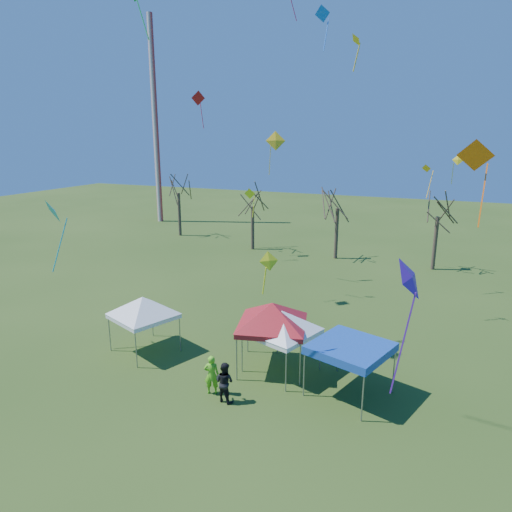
% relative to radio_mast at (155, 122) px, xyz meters
% --- Properties ---
extents(ground, '(140.00, 140.00, 0.00)m').
position_rel_radio_mast_xyz_m(ground, '(28.00, -34.00, -12.50)').
color(ground, '#2E4817').
rests_on(ground, ground).
extents(radio_mast, '(0.70, 0.70, 25.00)m').
position_rel_radio_mast_xyz_m(radio_mast, '(0.00, 0.00, 0.00)').
color(radio_mast, silver).
rests_on(radio_mast, ground).
extents(tree_0, '(3.83, 3.83, 8.44)m').
position_rel_radio_mast_xyz_m(tree_0, '(7.15, -6.62, -6.01)').
color(tree_0, '#3D2D21').
rests_on(tree_0, ground).
extents(tree_1, '(3.42, 3.42, 7.54)m').
position_rel_radio_mast_xyz_m(tree_1, '(17.23, -9.35, -6.71)').
color(tree_1, '#3D2D21').
rests_on(tree_1, ground).
extents(tree_2, '(3.71, 3.71, 8.18)m').
position_rel_radio_mast_xyz_m(tree_2, '(25.63, -9.62, -6.21)').
color(tree_2, '#3D2D21').
rests_on(tree_2, ground).
extents(tree_3, '(3.59, 3.59, 7.91)m').
position_rel_radio_mast_xyz_m(tree_3, '(34.03, -9.96, -6.42)').
color(tree_3, '#3D2D21').
rests_on(tree_3, ground).
extents(tent_white_west, '(3.64, 3.64, 3.45)m').
position_rel_radio_mast_xyz_m(tent_white_west, '(20.78, -31.87, -9.71)').
color(tent_white_west, gray).
rests_on(tent_white_west, ground).
extents(tent_white_mid, '(3.79, 3.79, 3.54)m').
position_rel_radio_mast_xyz_m(tent_white_mid, '(28.04, -31.07, -9.64)').
color(tent_white_mid, gray).
rests_on(tent_white_mid, ground).
extents(tent_red, '(4.26, 4.26, 3.86)m').
position_rel_radio_mast_xyz_m(tent_red, '(27.52, -30.96, -9.38)').
color(tent_red, gray).
rests_on(tent_red, ground).
extents(tent_blue, '(3.78, 3.78, 2.35)m').
position_rel_radio_mast_xyz_m(tent_blue, '(31.44, -31.88, -10.34)').
color(tent_blue, gray).
rests_on(tent_blue, ground).
extents(person_dark, '(0.97, 0.82, 1.77)m').
position_rel_radio_mast_xyz_m(person_dark, '(26.70, -34.44, -11.62)').
color(person_dark, black).
rests_on(person_dark, ground).
extents(person_green, '(0.77, 0.64, 1.79)m').
position_rel_radio_mast_xyz_m(person_green, '(25.92, -34.13, -11.61)').
color(person_green, '#64CC20').
rests_on(person_green, ground).
extents(kite_1, '(0.82, 0.78, 1.82)m').
position_rel_radio_mast_xyz_m(kite_1, '(28.33, -33.58, -6.40)').
color(kite_1, yellow).
rests_on(kite_1, ground).
extents(kite_18, '(0.74, 0.79, 1.69)m').
position_rel_radio_mast_xyz_m(kite_18, '(30.03, -27.03, 2.64)').
color(kite_18, yellow).
rests_on(kite_18, ground).
extents(kite_2, '(1.10, 1.24, 3.22)m').
position_rel_radio_mast_xyz_m(kite_2, '(13.64, -13.03, 1.57)').
color(kite_2, red).
rests_on(kite_2, ground).
extents(kite_11, '(1.51, 1.14, 3.24)m').
position_rel_radio_mast_xyz_m(kite_11, '(22.62, -17.60, -1.95)').
color(kite_11, yellow).
rests_on(kite_11, ground).
extents(kite_13, '(1.01, 0.71, 2.52)m').
position_rel_radio_mast_xyz_m(kite_13, '(18.57, -13.06, -6.54)').
color(kite_13, '#DFF119').
rests_on(kite_13, ground).
extents(kite_22, '(0.85, 0.77, 2.28)m').
position_rel_radio_mast_xyz_m(kite_22, '(33.13, -16.27, -3.84)').
color(kite_22, yellow).
rests_on(kite_22, ground).
extents(kite_27, '(1.16, 0.75, 2.72)m').
position_rel_radio_mast_xyz_m(kite_27, '(35.28, -33.87, -2.17)').
color(kite_27, '#FF660D').
rests_on(kite_27, ground).
extents(kite_24, '(0.96, 0.61, 2.37)m').
position_rel_radio_mast_xyz_m(kite_24, '(27.45, -23.52, 4.73)').
color(kite_24, blue).
rests_on(kite_24, ground).
extents(kite_5, '(0.90, 1.31, 3.92)m').
position_rel_radio_mast_xyz_m(kite_5, '(33.91, -37.67, -5.25)').
color(kite_5, '#5817A7').
rests_on(kite_5, ground).
extents(kite_19, '(0.76, 0.54, 2.06)m').
position_rel_radio_mast_xyz_m(kite_19, '(35.00, -15.27, -3.23)').
color(kite_19, yellow).
rests_on(kite_19, ground).
extents(kite_14, '(1.60, 1.37, 3.70)m').
position_rel_radio_mast_xyz_m(kite_14, '(16.22, -32.62, -5.29)').
color(kite_14, '#0CA2BA').
rests_on(kite_14, ground).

